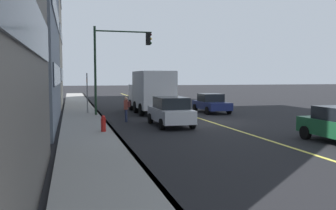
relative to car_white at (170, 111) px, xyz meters
name	(u,v)px	position (x,y,z in m)	size (l,w,h in m)	color
ground	(210,122)	(1.22, -2.88, -0.84)	(200.00, 200.00, 0.00)	black
sidewalk_slab	(85,125)	(1.22, 4.67, -0.76)	(80.00, 2.63, 0.15)	gray
curb_edge	(107,124)	(1.22, 3.43, -0.76)	(80.00, 0.16, 0.15)	slate
lane_stripe_center	(210,122)	(1.22, -2.88, -0.83)	(80.00, 0.16, 0.01)	#D8CC4C
car_white	(170,111)	(0.00, 0.00, 0.00)	(4.24, 1.91, 1.65)	silver
car_navy	(211,103)	(6.65, -5.17, -0.10)	(4.11, 1.94, 1.47)	navy
truck_white	(151,91)	(7.51, -0.59, 0.84)	(6.55, 2.60, 3.21)	silver
pedestrian_with_backpack	(126,107)	(2.54, 2.12, 0.06)	(0.42, 0.43, 1.56)	#262D4C
traffic_light_mast	(116,56)	(5.93, 2.28, 3.43)	(0.28, 4.10, 6.25)	#1E3823
street_sign_post	(87,90)	(7.47, 4.26, 0.96)	(0.60, 0.08, 3.07)	slate
fire_hydrant	(103,125)	(-2.14, 3.95, -0.37)	(0.24, 0.24, 0.94)	red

